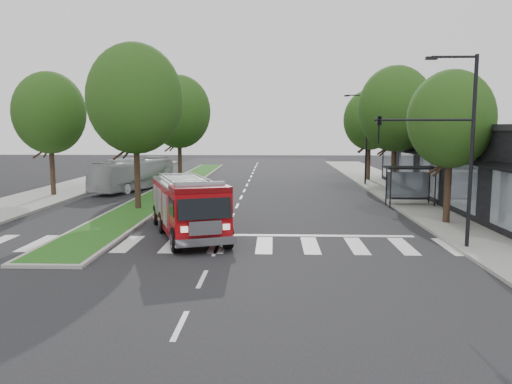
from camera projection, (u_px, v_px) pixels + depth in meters
ground at (225, 231)px, 24.75m from camera, size 140.00×140.00×0.00m
sidewalk_right at (421, 201)px, 34.21m from camera, size 5.00×80.00×0.15m
sidewalk_left at (34, 199)px, 35.18m from camera, size 5.00×80.00×0.15m
median at (176, 187)px, 42.80m from camera, size 3.00×50.00×0.15m
storefront_row at (489, 166)px, 33.74m from camera, size 8.00×30.00×5.00m
bus_shelter at (410, 175)px, 32.17m from camera, size 3.20×1.60×2.61m
tree_right_near at (451, 119)px, 25.63m from camera, size 4.40×4.40×8.05m
tree_right_mid at (395, 109)px, 37.39m from camera, size 5.60×5.60×9.72m
tree_right_far at (370, 120)px, 47.39m from camera, size 5.00×5.00×8.73m
tree_median_near at (135, 99)px, 30.05m from camera, size 5.80×5.80×10.16m
tree_median_far at (179, 112)px, 43.97m from camera, size 5.60×5.60×9.72m
tree_left_mid at (49, 113)px, 36.36m from camera, size 5.20×5.20×9.16m
streetlight_right_near at (451, 138)px, 20.35m from camera, size 4.08×0.22×8.00m
streetlight_right_far at (365, 135)px, 43.64m from camera, size 2.11×0.20×8.00m
fire_engine at (188, 207)px, 23.60m from camera, size 5.08×8.53×2.84m
city_bus at (134, 174)px, 40.89m from camera, size 4.92×9.69×2.64m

